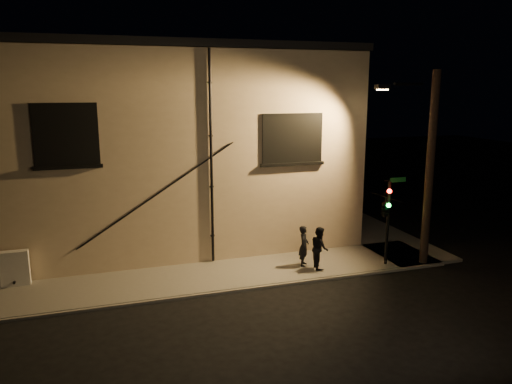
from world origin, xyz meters
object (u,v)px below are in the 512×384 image
object	(u,v)px
utility_cabinet	(0,270)
pedestrian_b	(320,248)
streetlamp_pole	(427,166)
traffic_signal	(386,208)
pedestrian_a	(304,246)

from	to	relation	value
utility_cabinet	pedestrian_b	xyz separation A→B (m)	(11.48, -1.78, 0.19)
pedestrian_b	streetlamp_pole	bearing A→B (deg)	-88.71
traffic_signal	utility_cabinet	bearing A→B (deg)	170.76
traffic_signal	streetlamp_pole	size ratio (longest dim) A/B	0.45
utility_cabinet	pedestrian_a	xyz separation A→B (m)	(11.02, -1.31, 0.17)
utility_cabinet	streetlamp_pole	size ratio (longest dim) A/B	0.25
traffic_signal	streetlamp_pole	bearing A→B (deg)	-5.60
traffic_signal	pedestrian_a	bearing A→B (deg)	162.08
pedestrian_a	streetlamp_pole	size ratio (longest dim) A/B	0.21
pedestrian_a	streetlamp_pole	bearing A→B (deg)	-72.67
utility_cabinet	pedestrian_a	distance (m)	11.10
pedestrian_a	traffic_signal	xyz separation A→B (m)	(2.99, -0.97, 1.54)
traffic_signal	streetlamp_pole	distance (m)	2.30
pedestrian_a	traffic_signal	distance (m)	3.49
pedestrian_b	streetlamp_pole	distance (m)	5.25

